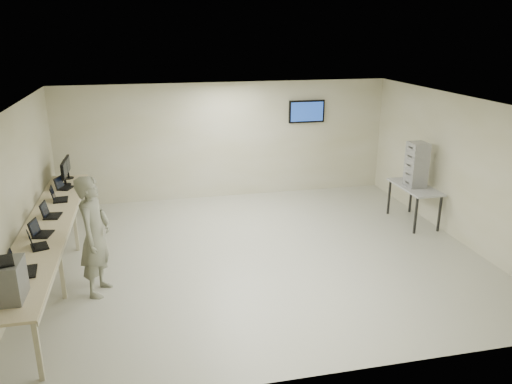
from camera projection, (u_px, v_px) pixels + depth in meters
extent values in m
cube|color=#AEAE9B|center=(258.00, 254.00, 9.29)|extent=(8.00, 7.00, 0.01)
cube|color=white|center=(259.00, 103.00, 8.42)|extent=(8.00, 7.00, 0.01)
cube|color=beige|center=(226.00, 141.00, 12.10)|extent=(8.00, 0.01, 2.80)
cube|color=beige|center=(327.00, 271.00, 5.61)|extent=(8.00, 0.01, 2.80)
cube|color=beige|center=(17.00, 198.00, 8.03)|extent=(0.01, 7.00, 2.80)
cube|color=beige|center=(459.00, 169.00, 9.68)|extent=(0.01, 7.00, 2.80)
cube|color=black|center=(306.00, 111.00, 12.29)|extent=(0.15, 0.04, 0.15)
cube|color=black|center=(307.00, 111.00, 12.25)|extent=(0.90, 0.06, 0.55)
cube|color=navy|center=(307.00, 112.00, 12.22)|extent=(0.82, 0.01, 0.47)
cube|color=beige|center=(47.00, 226.00, 8.27)|extent=(0.75, 6.00, 0.04)
cube|color=#B9B192|center=(71.00, 226.00, 8.36)|extent=(0.02, 6.00, 0.06)
cube|color=#B9B192|center=(38.00, 349.00, 5.84)|extent=(0.06, 0.06, 0.86)
cube|color=#B9B192|center=(20.00, 277.00, 7.52)|extent=(0.06, 0.06, 0.86)
cube|color=#B9B192|center=(62.00, 273.00, 7.64)|extent=(0.06, 0.06, 0.86)
cube|color=#B9B192|center=(42.00, 232.00, 9.19)|extent=(0.06, 0.06, 0.86)
cube|color=#B9B192|center=(76.00, 229.00, 9.31)|extent=(0.06, 0.06, 0.86)
cube|color=#B9B192|center=(58.00, 198.00, 11.00)|extent=(0.06, 0.06, 0.86)
cube|color=#B9B192|center=(86.00, 196.00, 11.12)|extent=(0.06, 0.06, 0.86)
cube|color=slate|center=(5.00, 281.00, 5.93)|extent=(0.42, 0.47, 0.49)
cube|color=black|center=(1.00, 262.00, 5.85)|extent=(0.34, 0.41, 0.02)
cube|color=black|center=(25.00, 272.00, 6.64)|extent=(0.33, 0.42, 0.02)
cube|color=black|center=(12.00, 263.00, 6.56)|extent=(0.12, 0.38, 0.28)
cube|color=black|center=(13.00, 263.00, 6.57)|extent=(0.09, 0.33, 0.23)
cube|color=black|center=(40.00, 247.00, 7.42)|extent=(0.31, 0.37, 0.02)
cube|color=black|center=(30.00, 239.00, 7.36)|extent=(0.15, 0.30, 0.23)
cube|color=black|center=(31.00, 239.00, 7.36)|extent=(0.12, 0.27, 0.19)
cube|color=black|center=(43.00, 234.00, 7.86)|extent=(0.30, 0.38, 0.02)
cube|color=black|center=(34.00, 227.00, 7.79)|extent=(0.13, 0.32, 0.24)
cube|color=black|center=(35.00, 227.00, 7.80)|extent=(0.10, 0.28, 0.20)
cube|color=black|center=(53.00, 216.00, 8.62)|extent=(0.29, 0.37, 0.02)
cube|color=black|center=(44.00, 209.00, 8.55)|extent=(0.10, 0.33, 0.25)
cube|color=black|center=(45.00, 209.00, 8.56)|extent=(0.08, 0.29, 0.20)
cube|color=black|center=(61.00, 200.00, 9.43)|extent=(0.29, 0.38, 0.02)
cube|color=black|center=(53.00, 193.00, 9.36)|extent=(0.10, 0.34, 0.25)
cube|color=black|center=(53.00, 193.00, 9.37)|extent=(0.08, 0.30, 0.21)
cube|color=black|center=(66.00, 188.00, 10.13)|extent=(0.33, 0.38, 0.02)
cube|color=black|center=(59.00, 182.00, 10.06)|extent=(0.16, 0.31, 0.23)
cube|color=black|center=(60.00, 182.00, 10.07)|extent=(0.13, 0.27, 0.19)
cylinder|color=black|center=(66.00, 184.00, 10.37)|extent=(0.22, 0.22, 0.02)
cube|color=black|center=(65.00, 180.00, 10.34)|extent=(0.04, 0.03, 0.18)
cube|color=black|center=(64.00, 170.00, 10.27)|extent=(0.05, 0.49, 0.33)
cube|color=black|center=(65.00, 170.00, 10.27)|extent=(0.00, 0.45, 0.28)
cylinder|color=black|center=(69.00, 178.00, 10.81)|extent=(0.21, 0.21, 0.02)
cube|color=black|center=(68.00, 174.00, 10.79)|extent=(0.04, 0.03, 0.17)
cube|color=black|center=(67.00, 164.00, 10.72)|extent=(0.05, 0.48, 0.32)
cube|color=black|center=(69.00, 164.00, 10.72)|extent=(0.00, 0.44, 0.28)
imported|color=slate|center=(95.00, 236.00, 7.66)|extent=(0.65, 0.81, 1.92)
cube|color=#9E9E9E|center=(415.00, 187.00, 10.56)|extent=(0.64, 1.36, 0.04)
cube|color=black|center=(416.00, 216.00, 10.10)|extent=(0.04, 0.04, 0.78)
cube|color=black|center=(389.00, 197.00, 11.17)|extent=(0.04, 0.04, 0.78)
cube|color=black|center=(440.00, 214.00, 10.21)|extent=(0.04, 0.04, 0.78)
cube|color=black|center=(411.00, 196.00, 11.28)|extent=(0.04, 0.04, 0.78)
cube|color=#9B9B9C|center=(415.00, 182.00, 10.52)|extent=(0.36, 0.40, 0.19)
cube|color=#9B9B9C|center=(416.00, 173.00, 10.46)|extent=(0.36, 0.40, 0.19)
cube|color=#9B9B9C|center=(417.00, 165.00, 10.40)|extent=(0.36, 0.40, 0.19)
cube|color=#9B9B9C|center=(418.00, 156.00, 10.34)|extent=(0.36, 0.40, 0.19)
cube|color=#9B9B9C|center=(418.00, 147.00, 10.29)|extent=(0.36, 0.40, 0.19)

